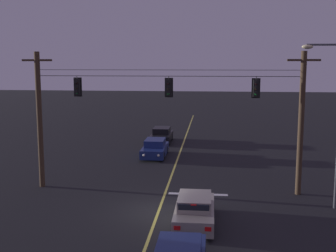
% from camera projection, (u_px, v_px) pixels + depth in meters
% --- Properties ---
extents(ground_plane, '(180.00, 180.00, 0.00)m').
position_uv_depth(ground_plane, '(159.00, 211.00, 21.94)').
color(ground_plane, black).
extents(lane_centre_stripe, '(0.14, 60.00, 0.01)m').
position_uv_depth(lane_centre_stripe, '(175.00, 166.00, 31.37)').
color(lane_centre_stripe, '#D1C64C').
rests_on(lane_centre_stripe, ground).
extents(stop_bar_paint, '(3.40, 0.36, 0.01)m').
position_uv_depth(stop_bar_paint, '(198.00, 194.00, 24.68)').
color(stop_bar_paint, silver).
rests_on(stop_bar_paint, ground).
extents(signal_span_assembly, '(17.01, 0.32, 8.12)m').
position_uv_depth(signal_span_assembly, '(166.00, 120.00, 24.84)').
color(signal_span_assembly, '#423021').
rests_on(signal_span_assembly, ground).
extents(traffic_light_leftmost, '(0.48, 0.41, 1.22)m').
position_uv_depth(traffic_light_leftmost, '(77.00, 87.00, 25.08)').
color(traffic_light_leftmost, black).
extents(traffic_light_left_inner, '(0.48, 0.41, 1.22)m').
position_uv_depth(traffic_light_left_inner, '(169.00, 88.00, 24.54)').
color(traffic_light_left_inner, black).
extents(traffic_light_centre, '(0.48, 0.41, 1.22)m').
position_uv_depth(traffic_light_centre, '(256.00, 88.00, 24.04)').
color(traffic_light_centre, black).
extents(car_waiting_near_lane, '(1.80, 4.33, 1.39)m').
position_uv_depth(car_waiting_near_lane, '(195.00, 210.00, 20.10)').
color(car_waiting_near_lane, gray).
rests_on(car_waiting_near_lane, ground).
extents(car_oncoming_lead, '(1.80, 4.42, 1.39)m').
position_uv_depth(car_oncoming_lead, '(155.00, 148.00, 34.45)').
color(car_oncoming_lead, navy).
rests_on(car_oncoming_lead, ground).
extents(car_oncoming_trailing, '(1.80, 4.42, 1.39)m').
position_uv_depth(car_oncoming_trailing, '(162.00, 135.00, 40.60)').
color(car_oncoming_trailing, black).
rests_on(car_oncoming_trailing, ground).
extents(street_lamp_corner, '(2.11, 0.30, 8.49)m').
position_uv_depth(street_lamp_corner, '(334.00, 111.00, 21.62)').
color(street_lamp_corner, '#4C4F54').
rests_on(street_lamp_corner, ground).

